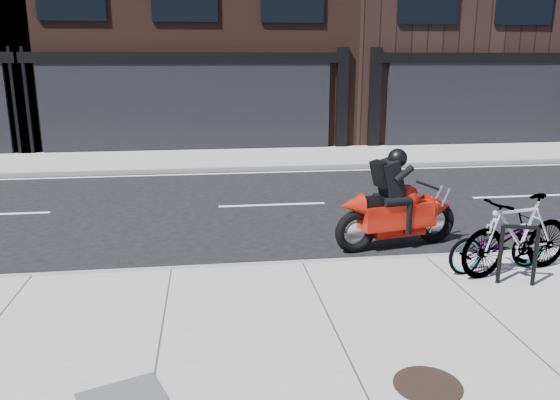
{
  "coord_description": "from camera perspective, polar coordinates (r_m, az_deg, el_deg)",
  "views": [
    {
      "loc": [
        -1.4,
        -9.8,
        3.17
      ],
      "look_at": [
        -0.23,
        -1.04,
        0.9
      ],
      "focal_mm": 35.0,
      "sensor_mm": 36.0,
      "label": 1
    }
  ],
  "objects": [
    {
      "name": "ground",
      "position": [
        10.39,
        0.48,
        -3.35
      ],
      "size": [
        120.0,
        120.0,
        0.0
      ],
      "primitive_type": "plane",
      "color": "black",
      "rests_on": "ground"
    },
    {
      "name": "sidewalk_near",
      "position": [
        5.88,
        7.68,
        -17.58
      ],
      "size": [
        60.0,
        6.0,
        0.13
      ],
      "primitive_type": "cube",
      "color": "gray",
      "rests_on": "ground"
    },
    {
      "name": "sidewalk_far",
      "position": [
        17.88,
        -3.02,
        4.39
      ],
      "size": [
        60.0,
        3.5,
        0.13
      ],
      "primitive_type": "cube",
      "color": "gray",
      "rests_on": "ground"
    },
    {
      "name": "bike_rack",
      "position": [
        8.22,
        23.65,
        -4.78
      ],
      "size": [
        0.5,
        0.2,
        0.86
      ],
      "rotation": [
        0.0,
        0.0,
        -0.31
      ],
      "color": "black",
      "rests_on": "sidewalk_near"
    },
    {
      "name": "bicycle_front",
      "position": [
        8.68,
        21.77,
        -4.16
      ],
      "size": [
        1.7,
        0.83,
        0.86
      ],
      "primitive_type": "imported",
      "rotation": [
        0.0,
        0.0,
        1.73
      ],
      "color": "gray",
      "rests_on": "sidewalk_near"
    },
    {
      "name": "bicycle_rear",
      "position": [
        8.62,
        23.54,
        -3.35
      ],
      "size": [
        2.03,
        0.99,
        1.17
      ],
      "primitive_type": "imported",
      "rotation": [
        0.0,
        0.0,
        4.95
      ],
      "color": "gray",
      "rests_on": "sidewalk_near"
    },
    {
      "name": "motorcycle",
      "position": [
        9.64,
        12.69,
        -0.73
      ],
      "size": [
        2.32,
        0.82,
        1.75
      ],
      "rotation": [
        0.0,
        0.0,
        0.21
      ],
      "color": "black",
      "rests_on": "ground"
    },
    {
      "name": "manhole_cover",
      "position": [
        5.72,
        15.17,
        -18.16
      ],
      "size": [
        0.83,
        0.83,
        0.02
      ],
      "primitive_type": "cylinder",
      "rotation": [
        0.0,
        0.0,
        -0.32
      ],
      "color": "black",
      "rests_on": "sidewalk_near"
    }
  ]
}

